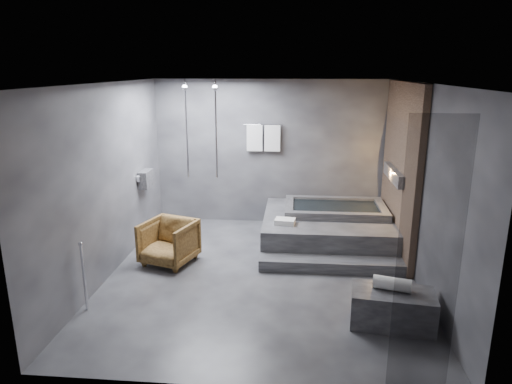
# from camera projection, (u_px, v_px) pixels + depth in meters

# --- Properties ---
(room) EXTENTS (5.00, 5.04, 2.82)m
(room) POSITION_uv_depth(u_px,v_px,m) (290.00, 159.00, 6.57)
(room) COLOR #29292B
(room) RESTS_ON ground
(tub_deck) EXTENTS (2.20, 2.00, 0.50)m
(tub_deck) POSITION_uv_depth(u_px,v_px,m) (327.00, 229.00, 8.07)
(tub_deck) COLOR #2E2E30
(tub_deck) RESTS_ON ground
(tub_step) EXTENTS (2.20, 0.36, 0.18)m
(tub_step) POSITION_uv_depth(u_px,v_px,m) (331.00, 265.00, 6.97)
(tub_step) COLOR #2E2E30
(tub_step) RESTS_ON ground
(concrete_bench) EXTENTS (1.03, 0.65, 0.44)m
(concrete_bench) POSITION_uv_depth(u_px,v_px,m) (392.00, 308.00, 5.46)
(concrete_bench) COLOR #2D2D2F
(concrete_bench) RESTS_ON ground
(driftwood_chair) EXTENTS (0.94, 0.96, 0.69)m
(driftwood_chair) POSITION_uv_depth(u_px,v_px,m) (169.00, 242.00, 7.18)
(driftwood_chair) COLOR #402910
(driftwood_chair) RESTS_ON ground
(rolled_towel) EXTENTS (0.47, 0.27, 0.16)m
(rolled_towel) POSITION_uv_depth(u_px,v_px,m) (392.00, 284.00, 5.43)
(rolled_towel) COLOR white
(rolled_towel) RESTS_ON concrete_bench
(deck_towel) EXTENTS (0.35, 0.28, 0.09)m
(deck_towel) POSITION_uv_depth(u_px,v_px,m) (285.00, 221.00, 7.54)
(deck_towel) COLOR silver
(deck_towel) RESTS_ON tub_deck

